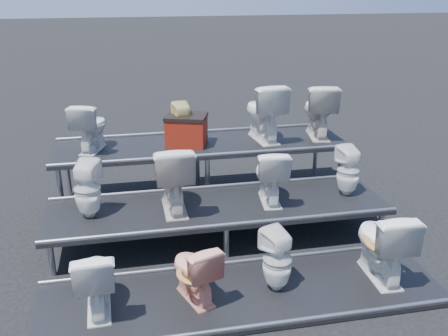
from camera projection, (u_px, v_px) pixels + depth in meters
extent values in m
plane|color=black|center=(219.00, 238.00, 6.40)|extent=(80.00, 80.00, 0.00)
cube|color=black|center=(242.00, 294.00, 5.20)|extent=(4.20, 1.20, 0.06)
cube|color=black|center=(219.00, 221.00, 6.32)|extent=(4.20, 1.20, 0.46)
cube|color=black|center=(202.00, 171.00, 7.44)|extent=(4.20, 1.20, 0.86)
imported|color=silver|center=(95.00, 279.00, 4.79)|extent=(0.42, 0.70, 0.70)
imported|color=#E3947D|center=(194.00, 271.00, 4.98)|extent=(0.55, 0.71, 0.64)
imported|color=silver|center=(277.00, 260.00, 5.13)|extent=(0.40, 0.40, 0.68)
imported|color=silver|center=(382.00, 243.00, 5.33)|extent=(0.49, 0.82, 0.82)
imported|color=silver|center=(87.00, 189.00, 5.82)|extent=(0.40, 0.40, 0.70)
imported|color=beige|center=(173.00, 177.00, 5.98)|extent=(0.48, 0.83, 0.85)
imported|color=silver|center=(270.00, 175.00, 6.23)|extent=(0.47, 0.73, 0.71)
imported|color=silver|center=(348.00, 171.00, 6.44)|extent=(0.33, 0.33, 0.65)
imported|color=silver|center=(90.00, 127.00, 6.87)|extent=(0.57, 0.76, 0.68)
imported|color=#D6CA7E|center=(182.00, 124.00, 7.12)|extent=(0.32, 0.32, 0.62)
imported|color=silver|center=(264.00, 111.00, 7.30)|extent=(0.56, 0.88, 0.86)
imported|color=beige|center=(319.00, 110.00, 7.47)|extent=(0.59, 0.87, 0.81)
cube|color=maroon|center=(187.00, 132.00, 7.15)|extent=(0.66, 0.59, 0.39)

